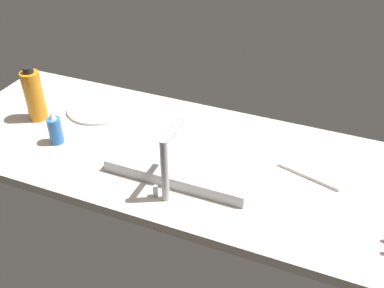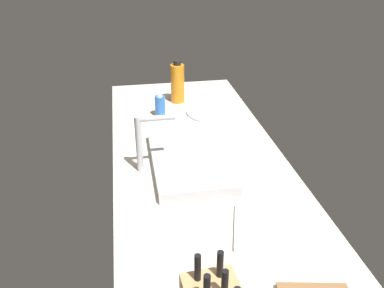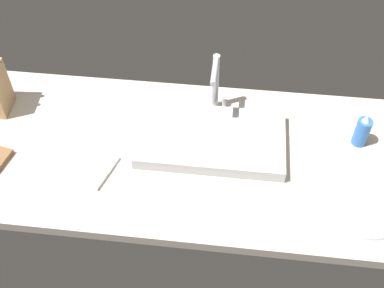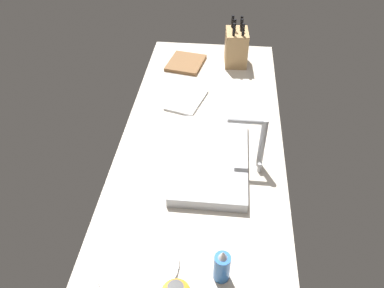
# 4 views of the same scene
# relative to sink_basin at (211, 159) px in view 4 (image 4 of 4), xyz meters

# --- Properties ---
(countertop_slab) EXTENTS (1.96, 0.68, 0.04)m
(countertop_slab) POSITION_rel_sink_basin_xyz_m (-0.03, -0.05, -0.04)
(countertop_slab) COLOR beige
(countertop_slab) RESTS_ON ground
(sink_basin) EXTENTS (0.48, 0.28, 0.04)m
(sink_basin) POSITION_rel_sink_basin_xyz_m (0.00, 0.00, 0.00)
(sink_basin) COLOR #B7BABF
(sink_basin) RESTS_ON countertop_slab
(faucet) EXTENTS (0.06, 0.15, 0.22)m
(faucet) POSITION_rel_sink_basin_xyz_m (-0.00, 0.17, 0.11)
(faucet) COLOR #B7BABF
(faucet) RESTS_ON countertop_slab
(knife_block) EXTENTS (0.16, 0.12, 0.25)m
(knife_block) POSITION_rel_sink_basin_xyz_m (-0.80, 0.08, 0.07)
(knife_block) COLOR tan
(knife_block) RESTS_ON countertop_slab
(cutting_board) EXTENTS (0.24, 0.21, 0.02)m
(cutting_board) POSITION_rel_sink_basin_xyz_m (-0.76, -0.18, -0.01)
(cutting_board) COLOR brown
(cutting_board) RESTS_ON countertop_slab
(soap_bottle) EXTENTS (0.05, 0.05, 0.13)m
(soap_bottle) POSITION_rel_sink_basin_xyz_m (0.49, 0.06, 0.03)
(soap_bottle) COLOR blue
(soap_bottle) RESTS_ON countertop_slab
(dinner_plate) EXTENTS (0.25, 0.25, 0.01)m
(dinner_plate) POSITION_rel_sink_basin_xyz_m (0.47, -0.19, -0.01)
(dinner_plate) COLOR white
(dinner_plate) RESTS_ON countertop_slab
(dish_towel) EXTENTS (0.25, 0.20, 0.01)m
(dish_towel) POSITION_rel_sink_basin_xyz_m (-0.41, -0.14, -0.01)
(dish_towel) COLOR white
(dish_towel) RESTS_ON countertop_slab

